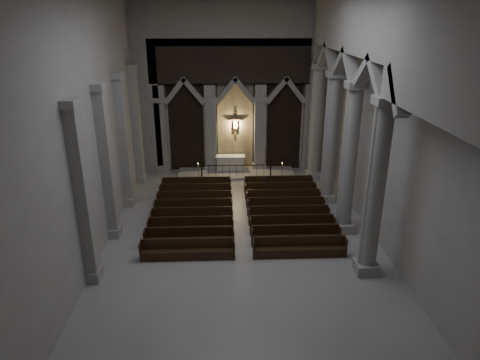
{
  "coord_description": "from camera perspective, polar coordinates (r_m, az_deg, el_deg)",
  "views": [
    {
      "loc": [
        -0.94,
        -18.97,
        11.01
      ],
      "look_at": [
        -0.02,
        3.0,
        2.47
      ],
      "focal_mm": 32.0,
      "sensor_mm": 36.0,
      "label": 1
    }
  ],
  "objects": [
    {
      "name": "sanctuary_step",
      "position": [
        31.55,
        -0.54,
        0.94
      ],
      "size": [
        8.5,
        2.6,
        0.15
      ],
      "primitive_type": "cube",
      "color": "#9E9C94",
      "rests_on": "ground"
    },
    {
      "name": "candle_stand_left",
      "position": [
        29.94,
        -5.55,
        0.34
      ],
      "size": [
        0.24,
        0.24,
        1.43
      ],
      "color": "olive",
      "rests_on": "ground"
    },
    {
      "name": "altar_rail",
      "position": [
        30.63,
        -0.5,
        1.47
      ],
      "size": [
        5.04,
        0.09,
        0.99
      ],
      "color": "black",
      "rests_on": "ground"
    },
    {
      "name": "left_pilasters",
      "position": [
        24.28,
        -16.16,
        3.36
      ],
      "size": [
        0.6,
        13.0,
        8.03
      ],
      "color": "#9E9C94",
      "rests_on": "ground"
    },
    {
      "name": "altar",
      "position": [
        31.86,
        -1.29,
        2.33
      ],
      "size": [
        2.14,
        0.86,
        1.08
      ],
      "color": "beige",
      "rests_on": "sanctuary_step"
    },
    {
      "name": "worshipper",
      "position": [
        27.58,
        3.48,
        -0.93
      ],
      "size": [
        0.54,
        0.45,
        1.25
      ],
      "primitive_type": "imported",
      "rotation": [
        0.0,
        0.0,
        -0.4
      ],
      "color": "black",
      "rests_on": "ground"
    },
    {
      "name": "right_arcade",
      "position": [
        21.54,
        15.37,
        11.99
      ],
      "size": [
        1.0,
        24.0,
        12.0
      ],
      "color": "#9E9C94",
      "rests_on": "ground"
    },
    {
      "name": "pews",
      "position": [
        24.56,
        0.03,
        -4.56
      ],
      "size": [
        9.92,
        8.77,
        1.01
      ],
      "color": "black",
      "rests_on": "ground"
    },
    {
      "name": "room",
      "position": [
        19.3,
        0.44,
        11.05
      ],
      "size": [
        24.0,
        24.1,
        12.0
      ],
      "color": "#97958F",
      "rests_on": "ground"
    },
    {
      "name": "candle_stand_right",
      "position": [
        30.25,
        5.6,
        0.53
      ],
      "size": [
        0.23,
        0.23,
        1.37
      ],
      "color": "olive",
      "rests_on": "ground"
    },
    {
      "name": "sanctuary_wall",
      "position": [
        30.84,
        -0.64,
        13.03
      ],
      "size": [
        14.0,
        0.77,
        12.0
      ],
      "color": "#9E9C94",
      "rests_on": "ground"
    }
  ]
}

